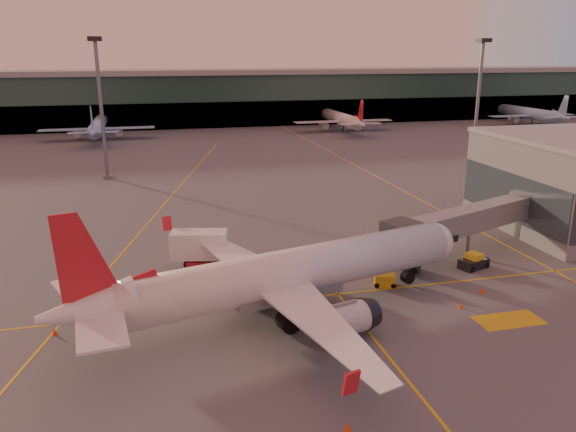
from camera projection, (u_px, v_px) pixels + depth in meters
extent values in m
plane|color=#4C4F54|center=(303.00, 323.00, 49.55)|extent=(600.00, 600.00, 0.00)
cube|color=gold|center=(289.00, 300.00, 54.20)|extent=(80.00, 0.25, 0.01)
cube|color=gold|center=(166.00, 202.00, 89.07)|extent=(31.30, 115.98, 0.01)
cube|color=gold|center=(349.00, 162.00, 121.70)|extent=(0.25, 160.00, 0.01)
cube|color=gold|center=(393.00, 362.00, 43.28)|extent=(0.25, 30.00, 0.01)
cube|color=gold|center=(509.00, 320.00, 50.05)|extent=(6.00, 3.00, 0.01)
cube|color=#19382D|center=(184.00, 100.00, 179.40)|extent=(400.00, 18.00, 16.00)
cube|color=gray|center=(182.00, 72.00, 176.92)|extent=(400.00, 20.00, 1.60)
cube|color=black|center=(186.00, 116.00, 172.62)|extent=(400.00, 1.00, 8.00)
cube|color=slate|center=(571.00, 185.00, 74.45)|extent=(18.00, 22.00, 12.00)
cube|color=#2D3D47|center=(511.00, 196.00, 72.63)|extent=(0.30, 21.60, 6.00)
cylinder|color=slate|center=(102.00, 111.00, 102.74)|extent=(0.70, 0.70, 25.00)
cube|color=black|center=(95.00, 39.00, 99.16)|extent=(2.40, 2.40, 0.80)
cube|color=slate|center=(108.00, 177.00, 106.20)|extent=(1.60, 1.60, 0.50)
cylinder|color=slate|center=(478.00, 104.00, 116.60)|extent=(0.70, 0.70, 25.00)
cube|color=black|center=(484.00, 40.00, 113.02)|extent=(2.40, 2.40, 0.80)
cube|color=slate|center=(472.00, 162.00, 120.05)|extent=(1.60, 1.60, 0.50)
cylinder|color=white|center=(297.00, 271.00, 50.34)|extent=(32.33, 12.15, 4.15)
sphere|color=white|center=(433.00, 242.00, 57.79)|extent=(4.07, 4.07, 4.07)
cube|color=black|center=(442.00, 236.00, 58.19)|extent=(2.49, 3.08, 0.73)
cone|color=white|center=(86.00, 310.00, 41.89)|extent=(7.86, 5.60, 3.94)
cube|color=white|center=(101.00, 328.00, 39.06)|extent=(4.10, 7.04, 0.21)
cylinder|color=silver|center=(343.00, 320.00, 46.04)|extent=(4.88, 3.70, 2.70)
cylinder|color=black|center=(288.00, 321.00, 47.89)|extent=(2.17, 1.88, 1.87)
cylinder|color=black|center=(288.00, 315.00, 47.73)|extent=(0.37, 0.37, 1.14)
cube|color=white|center=(83.00, 291.00, 45.03)|extent=(5.67, 7.47, 0.21)
cylinder|color=silver|center=(273.00, 270.00, 56.65)|extent=(4.88, 3.70, 2.70)
cylinder|color=black|center=(261.00, 298.00, 52.43)|extent=(2.17, 1.88, 1.87)
cylinder|color=black|center=(261.00, 292.00, 52.27)|extent=(0.37, 0.37, 1.14)
cube|color=slate|center=(285.00, 287.00, 50.18)|extent=(10.76, 5.79, 1.66)
cylinder|color=black|center=(408.00, 277.00, 57.24)|extent=(1.47, 1.13, 1.31)
cube|color=slate|center=(470.00, 219.00, 64.68)|extent=(22.41, 10.92, 2.70)
cube|color=#2D3035|center=(402.00, 236.00, 58.89)|extent=(4.41, 4.41, 3.00)
cube|color=#2D3035|center=(409.00, 260.00, 61.00)|extent=(1.60, 2.40, 2.40)
cylinder|color=black|center=(413.00, 271.00, 60.20)|extent=(0.80, 0.40, 0.80)
cylinder|color=black|center=(404.00, 264.00, 62.25)|extent=(0.80, 0.40, 0.80)
cylinder|color=slate|center=(468.00, 243.00, 65.49)|extent=(0.50, 0.50, 3.15)
cylinder|color=slate|center=(527.00, 204.00, 71.15)|extent=(4.40, 4.40, 3.00)
cylinder|color=slate|center=(524.00, 226.00, 71.96)|extent=(2.40, 2.40, 3.15)
cube|color=#A3171E|center=(203.00, 265.00, 60.76)|extent=(3.76, 3.15, 1.54)
cube|color=silver|center=(199.00, 244.00, 60.07)|extent=(6.38, 3.85, 2.88)
cylinder|color=black|center=(184.00, 272.00, 59.63)|extent=(0.98, 0.56, 0.92)
cylinder|color=black|center=(219.00, 272.00, 59.69)|extent=(0.98, 0.56, 0.92)
cube|color=gold|center=(385.00, 280.00, 57.19)|extent=(2.36, 1.83, 1.24)
cylinder|color=black|center=(377.00, 285.00, 56.85)|extent=(0.57, 0.41, 0.52)
cylinder|color=black|center=(393.00, 286.00, 56.74)|extent=(0.57, 0.41, 0.52)
cube|color=black|center=(474.00, 263.00, 62.00)|extent=(3.72, 2.76, 1.08)
cube|color=gold|center=(474.00, 257.00, 61.80)|extent=(1.81, 1.93, 0.88)
cylinder|color=black|center=(472.00, 269.00, 60.81)|extent=(0.74, 0.50, 0.69)
cylinder|color=black|center=(486.00, 265.00, 62.05)|extent=(0.74, 0.50, 0.69)
cone|color=#EA3B0C|center=(483.00, 290.00, 55.62)|extent=(0.50, 0.50, 0.64)
cube|color=#EA3B0C|center=(482.00, 293.00, 55.70)|extent=(0.43, 0.43, 0.03)
cone|color=#EA3B0C|center=(54.00, 332.00, 47.43)|extent=(0.44, 0.44, 0.55)
cube|color=#EA3B0C|center=(55.00, 334.00, 47.50)|extent=(0.38, 0.38, 0.03)
cone|color=#EA3B0C|center=(348.00, 426.00, 35.43)|extent=(0.44, 0.44, 0.56)
cube|color=#EA3B0C|center=(348.00, 430.00, 35.50)|extent=(0.38, 0.38, 0.03)
cone|color=#EA3B0C|center=(237.00, 248.00, 67.61)|extent=(0.40, 0.40, 0.50)
cube|color=#EA3B0C|center=(237.00, 250.00, 67.68)|extent=(0.34, 0.34, 0.03)
cone|color=#EA3B0C|center=(461.00, 305.00, 52.41)|extent=(0.43, 0.43, 0.54)
cube|color=#EA3B0C|center=(461.00, 308.00, 52.48)|extent=(0.37, 0.37, 0.03)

